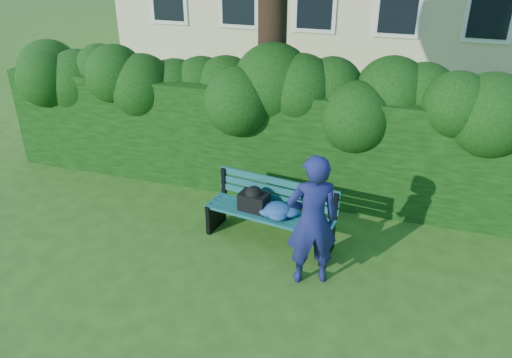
% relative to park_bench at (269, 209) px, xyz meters
% --- Properties ---
extents(ground, '(80.00, 80.00, 0.00)m').
position_rel_park_bench_xyz_m(ground, '(-0.20, -0.59, -0.50)').
color(ground, '#2F581A').
rests_on(ground, ground).
extents(hedge, '(10.00, 1.00, 1.80)m').
position_rel_park_bench_xyz_m(hedge, '(-0.20, 1.61, 0.40)').
color(hedge, black).
rests_on(hedge, ground).
extents(park_bench, '(1.91, 0.82, 0.89)m').
position_rel_park_bench_xyz_m(park_bench, '(0.00, 0.00, 0.00)').
color(park_bench, '#0E4446').
rests_on(park_bench, ground).
extents(man_reading, '(0.75, 0.64, 1.75)m').
position_rel_park_bench_xyz_m(man_reading, '(0.75, -0.71, 0.37)').
color(man_reading, navy).
rests_on(man_reading, ground).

